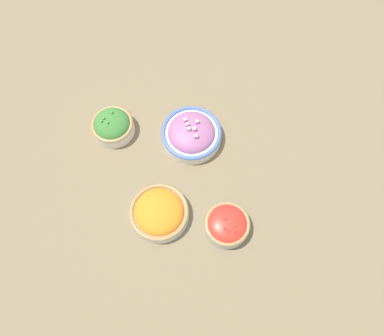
{
  "coord_description": "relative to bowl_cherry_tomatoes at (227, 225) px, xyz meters",
  "views": [
    {
      "loc": [
        -0.37,
        0.16,
        1.0
      ],
      "look_at": [
        0.0,
        0.0,
        0.03
      ],
      "focal_mm": 35.0,
      "sensor_mm": 36.0,
      "label": 1
    }
  ],
  "objects": [
    {
      "name": "ground_plane",
      "position": [
        0.19,
        0.02,
        -0.03
      ],
      "size": [
        3.0,
        3.0,
        0.0
      ],
      "primitive_type": "plane",
      "color": "#75664C"
    },
    {
      "name": "bowl_broccoli",
      "position": [
        0.4,
        0.18,
        0.0
      ],
      "size": [
        0.12,
        0.12,
        0.07
      ],
      "color": "silver",
      "rests_on": "ground_plane"
    },
    {
      "name": "bowl_cherry_tomatoes",
      "position": [
        0.0,
        0.0,
        0.0
      ],
      "size": [
        0.12,
        0.12,
        0.06
      ],
      "color": "#B2C1CC",
      "rests_on": "ground_plane"
    },
    {
      "name": "bowl_carrots",
      "position": [
        0.1,
        0.15,
        -0.0
      ],
      "size": [
        0.16,
        0.16,
        0.06
      ],
      "color": "silver",
      "rests_on": "ground_plane"
    },
    {
      "name": "bowl_red_onion",
      "position": [
        0.29,
        -0.02,
        -0.0
      ],
      "size": [
        0.18,
        0.18,
        0.07
      ],
      "color": "silver",
      "rests_on": "ground_plane"
    }
  ]
}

